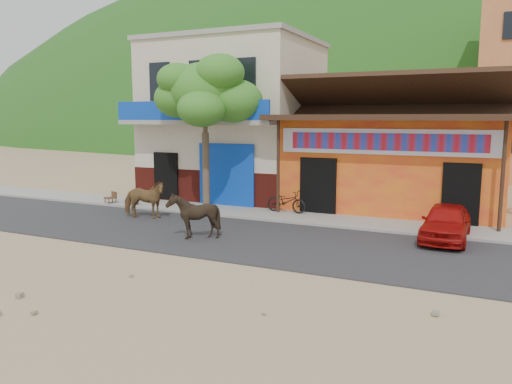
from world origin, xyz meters
TOP-DOWN VIEW (x-y plane):
  - ground at (0.00, 0.00)m, footprint 120.00×120.00m
  - road at (0.00, 2.50)m, footprint 60.00×5.00m
  - sidewalk at (0.00, 6.00)m, footprint 60.00×2.00m
  - dance_club at (2.00, 10.00)m, footprint 8.00×6.00m
  - cafe_building at (-5.50, 10.00)m, footprint 7.00×6.00m
  - hillside at (0.00, 70.00)m, footprint 100.00×40.00m
  - tree at (-4.60, 5.80)m, footprint 3.00×3.00m
  - cow_tan at (-5.94, 3.61)m, footprint 1.81×1.18m
  - cow_dark at (-2.64, 1.75)m, footprint 1.42×1.30m
  - red_car at (4.33, 4.80)m, footprint 1.36×3.26m
  - scooter at (-1.50, 6.51)m, footprint 1.65×0.69m
  - cafe_chair_left at (-9.00, 5.30)m, footprint 0.54×0.54m
  - cafe_chair_right at (-7.89, 5.44)m, footprint 0.51×0.51m

SIDE VIEW (x-z plane):
  - ground at x=0.00m, z-range 0.00..0.00m
  - road at x=0.00m, z-range 0.00..0.04m
  - sidewalk at x=0.00m, z-range 0.00..0.12m
  - cafe_chair_right at x=-7.89m, z-range 0.12..0.91m
  - scooter at x=-1.50m, z-range 0.12..0.97m
  - cafe_chair_left at x=-9.00m, z-range 0.12..1.00m
  - red_car at x=4.33m, z-range 0.04..1.14m
  - cow_tan at x=-5.94m, z-range 0.04..1.44m
  - cow_dark at x=-2.64m, z-range 0.04..1.46m
  - dance_club at x=2.00m, z-range 0.00..3.60m
  - tree at x=-4.60m, z-range 0.12..6.12m
  - cafe_building at x=-5.50m, z-range 0.00..7.00m
  - hillside at x=0.00m, z-range 0.00..24.00m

